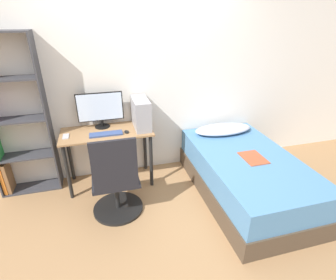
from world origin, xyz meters
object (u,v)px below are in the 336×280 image
bookshelf (9,127)px  pc_tower (141,113)px  office_chair (116,186)px  monitor (100,109)px  bed (245,175)px  keyboard (106,134)px

bookshelf → pc_tower: bookshelf is taller
office_chair → pc_tower: pc_tower is taller
monitor → office_chair: bearing=-85.1°
pc_tower → bed: bearing=-31.6°
bookshelf → bed: size_ratio=1.01×
bookshelf → keyboard: bearing=-12.4°
bookshelf → bed: 2.84m
bookshelf → monitor: 1.05m
office_chair → monitor: bearing=94.9°
keyboard → pc_tower: size_ratio=0.88×
bookshelf → bed: (2.66, -0.81, -0.60)m
monitor → keyboard: size_ratio=1.45×
keyboard → pc_tower: pc_tower is taller
monitor → bed: bearing=-27.3°
office_chair → keyboard: (-0.04, 0.53, 0.38)m
bookshelf → keyboard: size_ratio=4.92×
bed → office_chair: bearing=178.4°
bookshelf → office_chair: bookshelf is taller
office_chair → monitor: monitor is taller
bed → keyboard: 1.76m
keyboard → monitor: bearing=96.7°
monitor → keyboard: bearing=-83.3°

